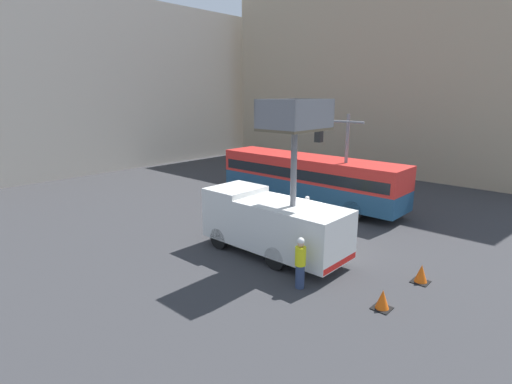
% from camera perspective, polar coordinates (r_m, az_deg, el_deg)
% --- Properties ---
extents(ground_plane, '(120.00, 120.00, 0.00)m').
position_cam_1_polar(ground_plane, '(17.80, 6.23, -8.00)').
color(ground_plane, '#333335').
extents(building_backdrop_far, '(44.00, 10.00, 14.47)m').
position_cam_1_polar(building_backdrop_far, '(39.31, -28.60, 13.24)').
color(building_backdrop_far, '#BCB2A3').
rests_on(building_backdrop_far, ground_plane).
extents(building_backdrop_side, '(10.00, 28.00, 17.08)m').
position_cam_1_polar(building_backdrop_side, '(39.34, 19.00, 16.06)').
color(building_backdrop_side, tan).
rests_on(building_backdrop_side, ground_plane).
extents(utility_truck, '(2.48, 6.35, 6.42)m').
position_cam_1_polar(utility_truck, '(16.52, 2.45, -3.94)').
color(utility_truck, silver).
rests_on(utility_truck, ground_plane).
extents(city_bus, '(2.57, 11.83, 2.92)m').
position_cam_1_polar(city_bus, '(24.33, 7.56, 2.28)').
color(city_bus, navy).
rests_on(city_bus, ground_plane).
extents(traffic_light_pole, '(3.37, 3.12, 5.54)m').
position_cam_1_polar(traffic_light_pole, '(21.21, 11.46, 5.94)').
color(traffic_light_pole, slate).
rests_on(traffic_light_pole, ground_plane).
extents(road_worker_near_truck, '(0.38, 0.38, 1.86)m').
position_cam_1_polar(road_worker_near_truck, '(14.07, 6.35, -10.03)').
color(road_worker_near_truck, navy).
rests_on(road_worker_near_truck, ground_plane).
extents(road_worker_directing, '(0.38, 0.38, 1.83)m').
position_cam_1_polar(road_worker_directing, '(19.51, 7.27, -3.18)').
color(road_worker_directing, navy).
rests_on(road_worker_directing, ground_plane).
extents(traffic_cone_near_truck, '(0.59, 0.59, 0.67)m').
position_cam_1_polar(traffic_cone_near_truck, '(15.77, 22.52, -10.79)').
color(traffic_cone_near_truck, black).
rests_on(traffic_cone_near_truck, ground_plane).
extents(traffic_cone_mid_road, '(0.57, 0.57, 0.65)m').
position_cam_1_polar(traffic_cone_mid_road, '(13.60, 17.62, -14.50)').
color(traffic_cone_mid_road, black).
rests_on(traffic_cone_mid_road, ground_plane).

